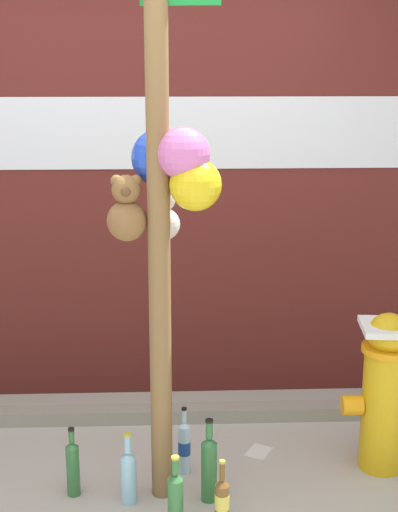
{
  "coord_description": "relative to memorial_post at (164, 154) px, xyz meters",
  "views": [
    {
      "loc": [
        0.2,
        -2.83,
        1.99
      ],
      "look_at": [
        0.33,
        0.34,
        1.16
      ],
      "focal_mm": 52.76,
      "sensor_mm": 36.0,
      "label": 1
    }
  ],
  "objects": [
    {
      "name": "bottle_3",
      "position": [
        0.04,
        -0.26,
        -1.47
      ],
      "size": [
        0.07,
        0.07,
        0.32
      ],
      "color": "#337038",
      "rests_on": "ground_plane"
    },
    {
      "name": "building_wall",
      "position": [
        -0.18,
        1.2,
        0.11
      ],
      "size": [
        10.0,
        0.21,
        3.43
      ],
      "color": "#561E19",
      "rests_on": "ground_plane"
    },
    {
      "name": "bottle_5",
      "position": [
        0.08,
        0.16,
        -1.46
      ],
      "size": [
        0.06,
        0.06,
        0.35
      ],
      "color": "#B2DBEA",
      "rests_on": "ground_plane"
    },
    {
      "name": "bottle_4",
      "position": [
        -0.44,
        -0.02,
        -1.46
      ],
      "size": [
        0.06,
        0.06,
        0.34
      ],
      "color": "#337038",
      "rests_on": "ground_plane"
    },
    {
      "name": "bottle_2",
      "position": [
        -0.18,
        -0.09,
        -1.47
      ],
      "size": [
        0.07,
        0.07,
        0.35
      ],
      "color": "#93CCE0",
      "rests_on": "ground_plane"
    },
    {
      "name": "litter_0",
      "position": [
        0.48,
        0.34,
        -1.6
      ],
      "size": [
        0.17,
        0.18,
        0.01
      ],
      "primitive_type": "cube",
      "rotation": [
        0.0,
        0.0,
        1.06
      ],
      "color": "silver",
      "rests_on": "ground_plane"
    },
    {
      "name": "bottle_1",
      "position": [
        0.24,
        -0.27,
        -1.49
      ],
      "size": [
        0.07,
        0.07,
        0.31
      ],
      "color": "brown",
      "rests_on": "ground_plane"
    },
    {
      "name": "bottle_0",
      "position": [
        0.19,
        -0.09,
        -1.43
      ],
      "size": [
        0.07,
        0.07,
        0.41
      ],
      "color": "#337038",
      "rests_on": "ground_plane"
    },
    {
      "name": "curb_strip",
      "position": [
        -0.18,
        0.72,
        -1.56
      ],
      "size": [
        8.0,
        0.12,
        0.08
      ],
      "primitive_type": "cube",
      "color": "gray",
      "rests_on": "ground_plane"
    },
    {
      "name": "fire_hydrant",
      "position": [
        1.07,
        0.17,
        -1.18
      ],
      "size": [
        0.42,
        0.29,
        0.81
      ],
      "color": "gold",
      "rests_on": "ground_plane"
    },
    {
      "name": "memorial_post",
      "position": [
        0.0,
        0.0,
        0.0
      ],
      "size": [
        0.49,
        0.4,
        2.72
      ],
      "color": "olive",
      "rests_on": "ground_plane"
    }
  ]
}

